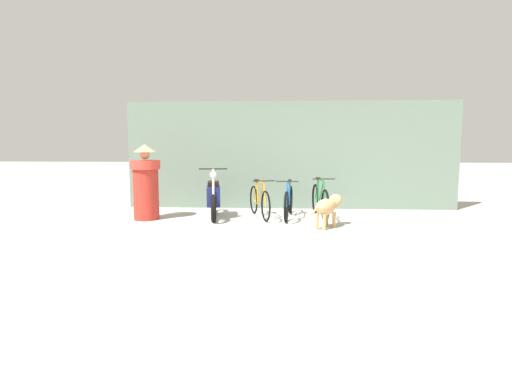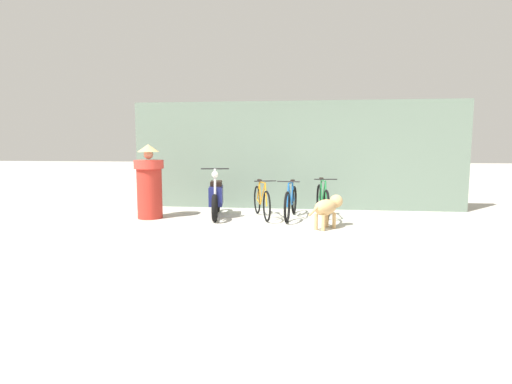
{
  "view_description": "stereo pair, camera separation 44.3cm",
  "coord_description": "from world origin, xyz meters",
  "px_view_note": "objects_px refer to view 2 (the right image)",
  "views": [
    {
      "loc": [
        -0.25,
        -6.57,
        1.55
      ],
      "look_at": [
        -0.71,
        1.07,
        0.65
      ],
      "focal_mm": 28.0,
      "sensor_mm": 36.0,
      "label": 1
    },
    {
      "loc": [
        0.19,
        -6.53,
        1.55
      ],
      "look_at": [
        -0.71,
        1.07,
        0.65
      ],
      "focal_mm": 28.0,
      "sensor_mm": 36.0,
      "label": 2
    }
  ],
  "objects_px": {
    "bicycle_0": "(262,201)",
    "stray_dog": "(328,207)",
    "bicycle_1": "(291,202)",
    "motorcycle": "(216,198)",
    "person_in_robes": "(149,182)",
    "bicycle_2": "(322,202)"
  },
  "relations": [
    {
      "from": "bicycle_0",
      "to": "stray_dog",
      "type": "xyz_separation_m",
      "value": [
        1.35,
        -1.0,
        0.06
      ]
    },
    {
      "from": "bicycle_0",
      "to": "bicycle_1",
      "type": "xyz_separation_m",
      "value": [
        0.63,
        -0.01,
        -0.01
      ]
    },
    {
      "from": "bicycle_0",
      "to": "motorcycle",
      "type": "xyz_separation_m",
      "value": [
        -0.99,
        -0.03,
        0.07
      ]
    },
    {
      "from": "bicycle_0",
      "to": "motorcycle",
      "type": "distance_m",
      "value": 0.99
    },
    {
      "from": "stray_dog",
      "to": "person_in_robes",
      "type": "distance_m",
      "value": 3.78
    },
    {
      "from": "bicycle_0",
      "to": "bicycle_2",
      "type": "distance_m",
      "value": 1.3
    },
    {
      "from": "bicycle_0",
      "to": "stray_dog",
      "type": "height_order",
      "value": "bicycle_0"
    },
    {
      "from": "motorcycle",
      "to": "stray_dog",
      "type": "height_order",
      "value": "motorcycle"
    },
    {
      "from": "bicycle_2",
      "to": "person_in_robes",
      "type": "distance_m",
      "value": 3.7
    },
    {
      "from": "bicycle_0",
      "to": "bicycle_1",
      "type": "distance_m",
      "value": 0.63
    },
    {
      "from": "bicycle_2",
      "to": "motorcycle",
      "type": "relative_size",
      "value": 1.0
    },
    {
      "from": "bicycle_0",
      "to": "bicycle_1",
      "type": "relative_size",
      "value": 0.91
    },
    {
      "from": "bicycle_2",
      "to": "person_in_robes",
      "type": "xyz_separation_m",
      "value": [
        -3.65,
        -0.38,
        0.41
      ]
    },
    {
      "from": "stray_dog",
      "to": "bicycle_0",
      "type": "bearing_deg",
      "value": 91.69
    },
    {
      "from": "bicycle_1",
      "to": "stray_dog",
      "type": "relative_size",
      "value": 2.02
    },
    {
      "from": "motorcycle",
      "to": "bicycle_2",
      "type": "bearing_deg",
      "value": 81.87
    },
    {
      "from": "bicycle_1",
      "to": "motorcycle",
      "type": "xyz_separation_m",
      "value": [
        -1.62,
        -0.02,
        0.08
      ]
    },
    {
      "from": "motorcycle",
      "to": "person_in_robes",
      "type": "relative_size",
      "value": 1.12
    },
    {
      "from": "bicycle_0",
      "to": "bicycle_2",
      "type": "relative_size",
      "value": 0.9
    },
    {
      "from": "motorcycle",
      "to": "stray_dog",
      "type": "bearing_deg",
      "value": 58.06
    },
    {
      "from": "bicycle_1",
      "to": "bicycle_2",
      "type": "relative_size",
      "value": 0.98
    },
    {
      "from": "bicycle_0",
      "to": "stray_dog",
      "type": "distance_m",
      "value": 1.68
    }
  ]
}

